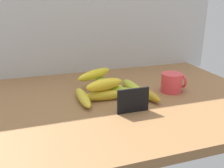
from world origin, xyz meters
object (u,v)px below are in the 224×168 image
object	(u,v)px
banana_4	(132,88)
banana_7	(95,74)
coffee_mug	(172,82)
banana_2	(113,86)
banana_1	(83,97)
banana_5	(106,95)
banana_3	(98,83)
banana_8	(105,84)
banana_0	(146,94)
banana_6	(119,92)
chalkboard_sign	(134,101)

from	to	relation	value
banana_4	banana_7	xyz separation A→B (cm)	(-12.67, 10.97, 3.54)
coffee_mug	banana_2	xyz separation A→B (cm)	(-21.94, 8.55, -1.94)
banana_1	banana_5	xyz separation A→B (cm)	(8.55, -0.32, -0.00)
banana_3	banana_8	xyz separation A→B (cm)	(-1.15, -13.11, 3.97)
banana_0	banana_2	world-z (taller)	same
banana_0	banana_3	bearing A→B (deg)	129.17
banana_4	banana_6	distance (cm)	7.01
chalkboard_sign	banana_1	distance (cm)	19.76
banana_1	banana_4	size ratio (longest dim) A/B	1.02
banana_3	banana_6	size ratio (longest dim) A/B	1.07
banana_0	banana_7	bearing A→B (deg)	130.11
chalkboard_sign	banana_5	size ratio (longest dim) A/B	0.57
banana_7	banana_8	xyz separation A→B (cm)	(0.14, -14.09, 0.22)
banana_5	coffee_mug	bearing A→B (deg)	-0.04
banana_8	banana_1	bearing A→B (deg)	-177.89
banana_1	banana_7	xyz separation A→B (cm)	(8.18, 14.39, 3.75)
coffee_mug	banana_3	distance (cm)	30.26
banana_3	banana_5	xyz separation A→B (cm)	(-0.92, -13.74, 0.00)
coffee_mug	banana_4	bearing A→B (deg)	166.34
banana_3	banana_7	distance (cm)	4.09
banana_1	banana_3	size ratio (longest dim) A/B	0.86
banana_0	banana_1	world-z (taller)	same
chalkboard_sign	banana_5	xyz separation A→B (cm)	(-5.97, 12.93, -2.03)
chalkboard_sign	banana_0	distance (cm)	13.21
banana_0	banana_3	distance (cm)	22.11
coffee_mug	banana_5	size ratio (longest dim) A/B	0.51
banana_3	banana_8	distance (cm)	13.75
banana_3	banana_5	distance (cm)	13.77
banana_5	banana_8	bearing A→B (deg)	110.37
banana_5	banana_8	world-z (taller)	banana_8
banana_8	banana_7	bearing A→B (deg)	90.57
banana_3	banana_5	world-z (taller)	same
chalkboard_sign	banana_6	size ratio (longest dim) A/B	0.57
banana_4	banana_8	xyz separation A→B (cm)	(-12.53, -3.12, 3.75)
banana_4	banana_7	bearing A→B (deg)	139.11
coffee_mug	banana_8	distance (cm)	28.10
banana_3	banana_4	xyz separation A→B (cm)	(11.38, -9.99, 0.22)
banana_3	banana_4	size ratio (longest dim) A/B	1.18
banana_2	banana_5	distance (cm)	10.34
banana_3	banana_8	world-z (taller)	banana_8
banana_2	banana_5	bearing A→B (deg)	-124.46
banana_0	banana_6	bearing A→B (deg)	153.29
banana_3	banana_6	bearing A→B (deg)	-68.89
banana_0	banana_5	size ratio (longest dim) A/B	0.86
chalkboard_sign	banana_8	distance (cm)	15.04
banana_3	coffee_mug	bearing A→B (deg)	-27.11
chalkboard_sign	banana_6	bearing A→B (deg)	90.83
banana_6	banana_8	world-z (taller)	banana_8
banana_5	chalkboard_sign	bearing A→B (deg)	-65.23
chalkboard_sign	banana_5	world-z (taller)	chalkboard_sign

